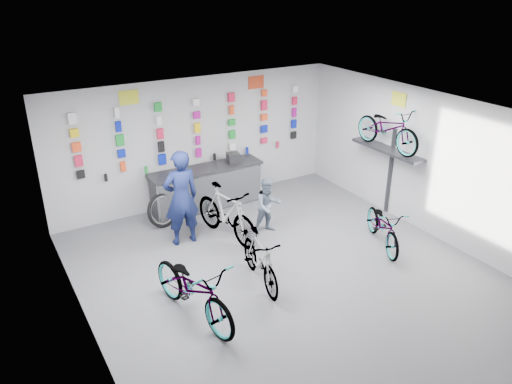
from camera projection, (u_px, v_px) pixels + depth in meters
floor at (292, 279)px, 9.10m from camera, size 8.00×8.00×0.00m
ceiling at (297, 119)px, 7.88m from camera, size 8.00×8.00×0.00m
wall_back at (197, 142)px, 11.64m from camera, size 7.00×0.00×7.00m
wall_front at (507, 341)px, 5.34m from camera, size 7.00×0.00×7.00m
wall_left at (85, 260)px, 6.86m from camera, size 0.00×8.00×8.00m
wall_right at (436, 167)px, 10.12m from camera, size 0.00×8.00×8.00m
counter at (207, 188)px, 11.69m from camera, size 2.70×0.66×1.00m
merch_wall at (193, 131)px, 11.41m from camera, size 5.56×0.08×1.56m
wall_bracket at (388, 153)px, 11.00m from camera, size 0.39×1.90×2.00m
sign_left at (129, 98)px, 10.43m from camera, size 0.42×0.02×0.30m
sign_right at (256, 82)px, 11.88m from camera, size 0.42×0.02×0.30m
sign_side at (399, 99)px, 10.59m from camera, size 0.02×0.40×0.30m
bike_left at (194, 288)px, 7.88m from camera, size 1.11×2.18×1.10m
bike_center at (260, 259)px, 8.77m from camera, size 0.73×1.69×0.98m
bike_right at (383, 226)px, 10.04m from camera, size 1.22×1.79×0.89m
bike_service at (226, 213)px, 10.27m from camera, size 0.89×1.99×1.16m
bike_wall at (388, 128)px, 10.73m from camera, size 0.63×1.80×0.95m
clerk at (181, 198)px, 9.94m from camera, size 0.74×0.49×2.00m
customer at (268, 206)px, 10.50m from camera, size 0.63×0.51×1.23m
spare_wheel at (163, 210)px, 10.86m from camera, size 0.81×0.46×0.77m
register at (233, 158)px, 11.78m from camera, size 0.32×0.34×0.22m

